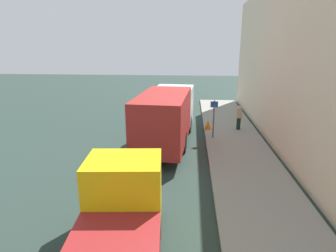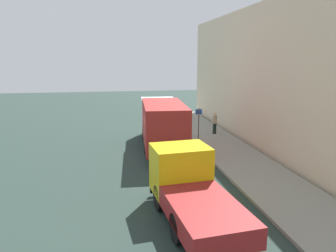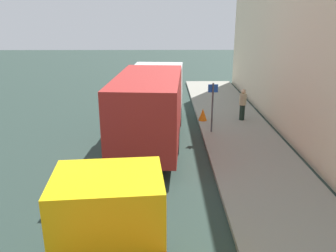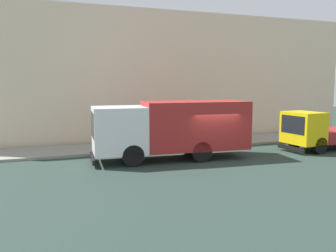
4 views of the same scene
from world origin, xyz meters
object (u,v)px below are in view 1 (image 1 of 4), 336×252
street_sign_post (214,116)px  pedestrian_walking (239,117)px  small_flatbed_truck (119,221)px  traffic_cone_orange (208,125)px  large_utility_truck (167,114)px

street_sign_post → pedestrian_walking: bearing=45.7°
pedestrian_walking → street_sign_post: (-1.80, -1.85, 0.52)m
small_flatbed_truck → traffic_cone_orange: 12.33m
pedestrian_walking → traffic_cone_orange: bearing=-51.9°
large_utility_truck → small_flatbed_truck: 9.38m
large_utility_truck → small_flatbed_truck: bearing=-89.0°
large_utility_truck → pedestrian_walking: bearing=34.7°
street_sign_post → large_utility_truck: bearing=-163.2°
small_flatbed_truck → pedestrian_walking: 13.01m
small_flatbed_truck → pedestrian_walking: small_flatbed_truck is taller
traffic_cone_orange → pedestrian_walking: bearing=1.9°
large_utility_truck → street_sign_post: large_utility_truck is taller
small_flatbed_truck → pedestrian_walking: size_ratio=3.54×
large_utility_truck → traffic_cone_orange: bearing=50.3°
small_flatbed_truck → pedestrian_walking: (5.00, 12.01, -0.13)m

